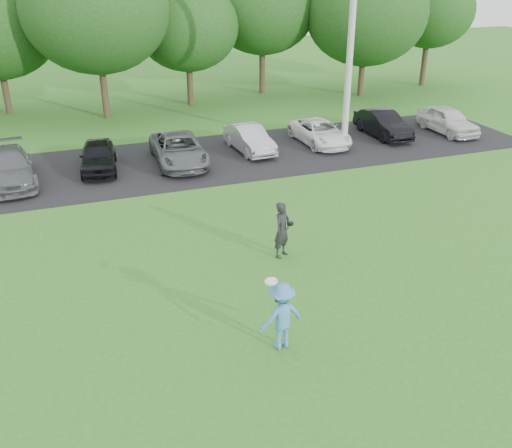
# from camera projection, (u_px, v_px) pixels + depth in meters

# --- Properties ---
(ground) EXTENTS (100.00, 100.00, 0.00)m
(ground) POSITION_uv_depth(u_px,v_px,m) (308.00, 336.00, 13.12)
(ground) COLOR #2E691E
(ground) RESTS_ON ground
(parking_lot) EXTENTS (32.00, 6.50, 0.03)m
(parking_lot) POSITION_uv_depth(u_px,v_px,m) (180.00, 162.00, 24.16)
(parking_lot) COLOR black
(parking_lot) RESTS_ON ground
(utility_pole) EXTENTS (0.28, 0.28, 9.88)m
(utility_pole) POSITION_uv_depth(u_px,v_px,m) (351.00, 35.00, 23.60)
(utility_pole) COLOR #AEB0AA
(utility_pole) RESTS_ON ground
(frisbee_player) EXTENTS (1.12, 0.74, 1.77)m
(frisbee_player) POSITION_uv_depth(u_px,v_px,m) (281.00, 316.00, 12.43)
(frisbee_player) COLOR teal
(frisbee_player) RESTS_ON ground
(camera_bystander) EXTENTS (0.73, 0.67, 1.68)m
(camera_bystander) POSITION_uv_depth(u_px,v_px,m) (282.00, 230.00, 16.27)
(camera_bystander) COLOR black
(camera_bystander) RESTS_ON ground
(parked_cars) EXTENTS (28.30, 4.71, 1.24)m
(parked_cars) POSITION_uv_depth(u_px,v_px,m) (180.00, 148.00, 23.96)
(parked_cars) COLOR silver
(parked_cars) RESTS_ON parking_lot
(tree_row) EXTENTS (42.39, 9.85, 8.64)m
(tree_row) POSITION_uv_depth(u_px,v_px,m) (161.00, 17.00, 30.84)
(tree_row) COLOR #38281C
(tree_row) RESTS_ON ground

